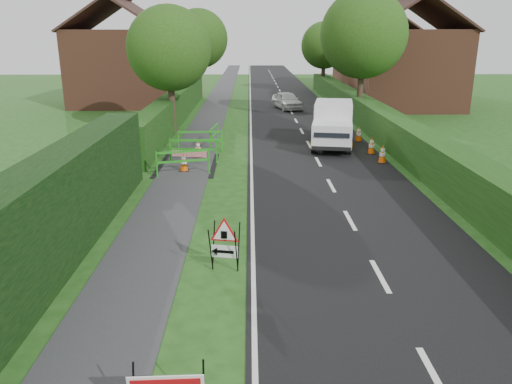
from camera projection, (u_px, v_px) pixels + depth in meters
name	position (u px, v px, depth m)	size (l,w,h in m)	color
ground	(271.00, 300.00, 10.23)	(120.00, 120.00, 0.00)	#1D4714
road_surface	(283.00, 96.00, 43.61)	(6.00, 90.00, 0.02)	black
footpath	(220.00, 96.00, 43.54)	(2.00, 90.00, 0.02)	#2D2D30
hedge_west_near	(26.00, 302.00, 10.17)	(1.10, 18.00, 2.50)	black
hedge_west_far	(176.00, 121.00, 31.13)	(1.00, 24.00, 1.80)	#14380F
hedge_east	(384.00, 140.00, 25.56)	(1.20, 50.00, 1.50)	#14380F
house_west	(123.00, 66.00, 37.82)	(7.50, 7.40, 7.88)	brown
house_east_a	(406.00, 67.00, 36.17)	(7.50, 7.40, 7.88)	brown
house_east_b	(374.00, 58.00, 49.53)	(7.50, 7.40, 7.88)	brown
tree_nw	(169.00, 49.00, 25.97)	(4.40, 4.40, 6.70)	#2D2116
tree_ne	(363.00, 35.00, 29.71)	(5.20, 5.20, 7.79)	#2D2116
tree_fw	(199.00, 39.00, 41.11)	(4.80, 4.80, 7.24)	#2D2116
tree_fe	(324.00, 45.00, 45.25)	(4.20, 4.20, 6.33)	#2D2116
triangle_sign	(223.00, 240.00, 11.25)	(0.87, 0.87, 1.10)	black
works_van	(333.00, 124.00, 23.89)	(2.53, 4.77, 2.07)	silver
traffic_cone_0	(382.00, 154.00, 20.97)	(0.38, 0.38, 0.79)	black
traffic_cone_1	(372.00, 145.00, 22.57)	(0.38, 0.38, 0.79)	black
traffic_cone_2	(359.00, 134.00, 25.21)	(0.38, 0.38, 0.79)	black
traffic_cone_3	(184.00, 162.00, 19.71)	(0.38, 0.38, 0.79)	black
traffic_cone_4	(198.00, 149.00, 21.93)	(0.38, 0.38, 0.79)	black
ped_barrier_0	(183.00, 159.00, 19.11)	(2.08, 0.87, 1.00)	#208E19
ped_barrier_1	(193.00, 147.00, 21.07)	(2.08, 0.53, 1.00)	#208E19
ped_barrier_2	(200.00, 138.00, 22.94)	(2.08, 0.48, 1.00)	#208E19
ped_barrier_3	(214.00, 133.00, 24.09)	(0.59, 2.09, 1.00)	#208E19
redwhite_plank	(189.00, 164.00, 20.87)	(1.50, 0.04, 0.25)	red
hatchback_car	(287.00, 100.00, 36.07)	(1.45, 3.61, 1.23)	silver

